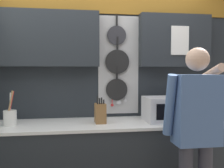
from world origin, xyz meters
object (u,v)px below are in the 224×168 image
utensil_crock (10,117)px  person (196,125)px  microwave (169,109)px  knife_block (100,113)px

utensil_crock → person: bearing=-19.8°
microwave → knife_block: knife_block is taller
knife_block → person: 0.98m
person → utensil_crock: bearing=160.2°
microwave → knife_block: (-0.76, 0.00, -0.03)m
utensil_crock → microwave: bearing=-0.1°
utensil_crock → person: person is taller
microwave → knife_block: size_ratio=1.83×
utensil_crock → person: size_ratio=0.22×
knife_block → utensil_crock: size_ratio=0.81×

